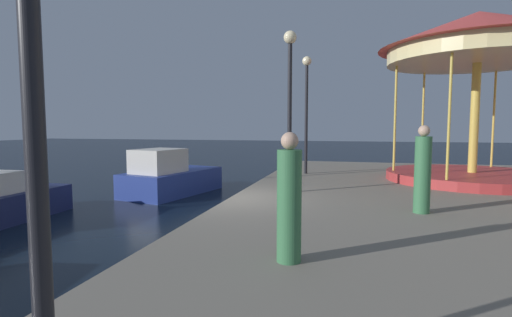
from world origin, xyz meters
TOP-DOWN VIEW (x-y plane):
  - ground_plane at (0.00, 0.00)m, footprint 120.00×120.00m
  - quay_dock at (6.09, 0.00)m, footprint 12.17×22.18m
  - motorboat_blue at (-3.84, 4.09)m, footprint 2.89×4.45m
  - carousel at (7.07, 4.83)m, footprint 6.36×6.36m
  - lamp_post_mid_promenade at (1.38, 1.11)m, footprint 0.36×0.36m
  - lamp_post_far_end at (1.33, 5.54)m, footprint 0.36×0.36m
  - person_by_the_water at (4.58, -0.76)m, footprint 0.34×0.34m
  - person_far_corner at (2.28, -4.43)m, footprint 0.34×0.34m

SIDE VIEW (x-z plane):
  - ground_plane at x=0.00m, z-range 0.00..0.00m
  - quay_dock at x=6.09m, z-range 0.00..0.80m
  - motorboat_blue at x=-3.84m, z-range -0.23..1.58m
  - person_far_corner at x=2.28m, z-range 0.74..2.54m
  - person_by_the_water at x=4.58m, z-range 0.74..2.64m
  - lamp_post_mid_promenade at x=1.38m, z-range 1.61..6.09m
  - lamp_post_far_end at x=1.33m, z-range 1.61..6.17m
  - carousel at x=7.07m, z-range 2.21..7.86m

